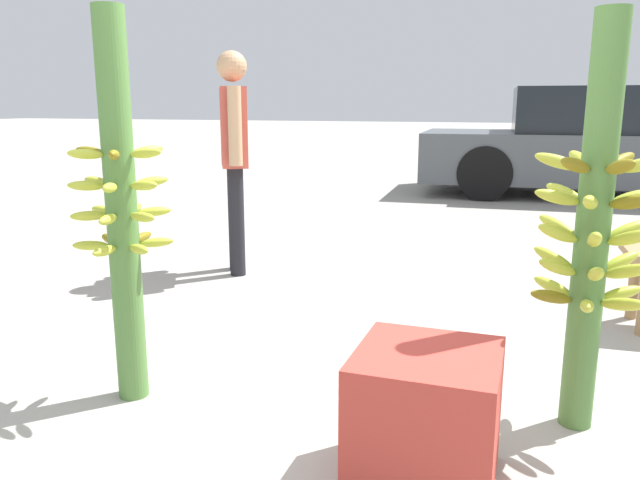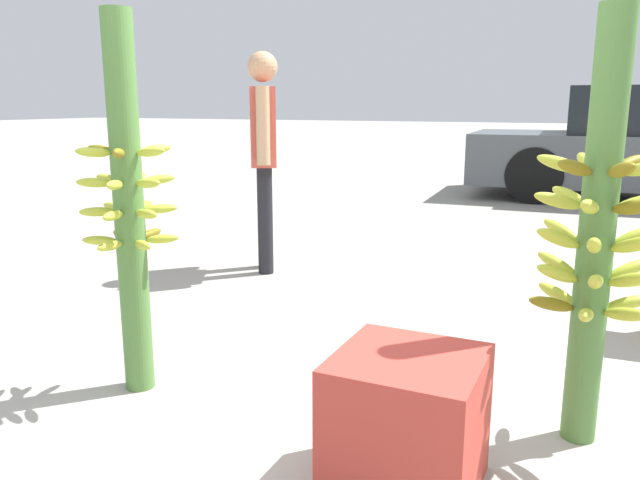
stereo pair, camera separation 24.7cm
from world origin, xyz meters
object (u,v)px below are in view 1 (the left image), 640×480
vendor_person (234,143)px  banana_stalk_left (122,210)px  banana_stalk_center (593,230)px  produce_crate (425,418)px  parked_car (598,144)px

vendor_person → banana_stalk_left: bearing=164.7°
banana_stalk_left → banana_stalk_center: 1.78m
banana_stalk_left → produce_crate: bearing=-9.5°
banana_stalk_center → parked_car: (0.54, 6.59, -0.07)m
parked_car → banana_stalk_center: bearing=171.6°
banana_stalk_left → parked_car: size_ratio=0.35×
vendor_person → parked_car: vendor_person is taller
vendor_person → parked_car: (2.75, 5.02, -0.25)m
vendor_person → banana_stalk_center: bearing=-154.5°
produce_crate → parked_car: bearing=81.9°
banana_stalk_left → vendor_person: 1.98m
banana_stalk_left → vendor_person: banana_stalk_left is taller
banana_stalk_center → produce_crate: banana_stalk_center is taller
vendor_person → produce_crate: (1.73, -2.13, -0.71)m
parked_car → produce_crate: size_ratio=10.10×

